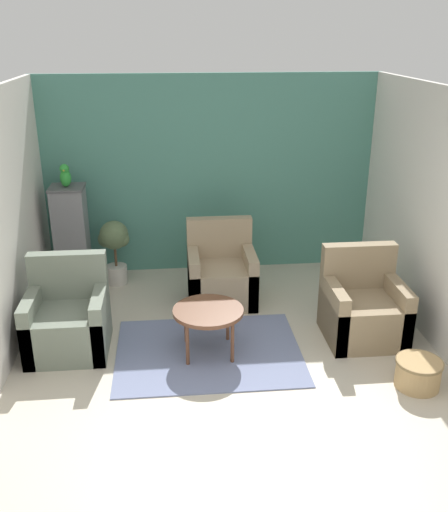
{
  "coord_description": "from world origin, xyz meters",
  "views": [
    {
      "loc": [
        -0.52,
        -3.47,
        3.0
      ],
      "look_at": [
        0.0,
        1.8,
        0.88
      ],
      "focal_mm": 40.0,
      "sensor_mm": 36.0,
      "label": 1
    }
  ],
  "objects_px": {
    "potted_plant": "(114,244)",
    "parrot": "(65,176)",
    "coffee_table": "(208,313)",
    "armchair_right": "(363,310)",
    "armchair_middle": "(221,276)",
    "wicker_basket": "(418,372)",
    "armchair_left": "(68,321)",
    "birdcage": "(72,238)"
  },
  "relations": [
    {
      "from": "armchair_middle",
      "to": "armchair_right",
      "type": "bearing_deg",
      "value": -36.54
    },
    {
      "from": "armchair_middle",
      "to": "wicker_basket",
      "type": "xyz_separation_m",
      "value": [
        1.58,
        -1.93,
        -0.17
      ]
    },
    {
      "from": "coffee_table",
      "to": "potted_plant",
      "type": "distance_m",
      "value": 2.05
    },
    {
      "from": "coffee_table",
      "to": "wicker_basket",
      "type": "distance_m",
      "value": 2.0
    },
    {
      "from": "coffee_table",
      "to": "armchair_left",
      "type": "distance_m",
      "value": 1.4
    },
    {
      "from": "armchair_right",
      "to": "birdcage",
      "type": "distance_m",
      "value": 3.55
    },
    {
      "from": "parrot",
      "to": "wicker_basket",
      "type": "distance_m",
      "value": 4.4
    },
    {
      "from": "armchair_left",
      "to": "wicker_basket",
      "type": "relative_size",
      "value": 2.25
    },
    {
      "from": "coffee_table",
      "to": "armchair_right",
      "type": "height_order",
      "value": "armchair_right"
    },
    {
      "from": "armchair_right",
      "to": "armchair_middle",
      "type": "xyz_separation_m",
      "value": [
        -1.37,
        1.01,
        0.0
      ]
    },
    {
      "from": "parrot",
      "to": "armchair_middle",
      "type": "bearing_deg",
      "value": -18.88
    },
    {
      "from": "armchair_left",
      "to": "armchair_right",
      "type": "xyz_separation_m",
      "value": [
        2.98,
        -0.05,
        0.0
      ]
    },
    {
      "from": "armchair_left",
      "to": "potted_plant",
      "type": "bearing_deg",
      "value": 77.63
    },
    {
      "from": "armchair_right",
      "to": "wicker_basket",
      "type": "bearing_deg",
      "value": -76.75
    },
    {
      "from": "armchair_left",
      "to": "wicker_basket",
      "type": "height_order",
      "value": "armchair_left"
    },
    {
      "from": "wicker_basket",
      "to": "parrot",
      "type": "bearing_deg",
      "value": 142.91
    },
    {
      "from": "armchair_middle",
      "to": "birdcage",
      "type": "relative_size",
      "value": 0.74
    },
    {
      "from": "potted_plant",
      "to": "parrot",
      "type": "bearing_deg",
      "value": 178.9
    },
    {
      "from": "parrot",
      "to": "armchair_right",
      "type": "bearing_deg",
      "value": -27.28
    },
    {
      "from": "armchair_left",
      "to": "birdcage",
      "type": "xyz_separation_m",
      "value": [
        -0.16,
        1.57,
        0.31
      ]
    },
    {
      "from": "coffee_table",
      "to": "potted_plant",
      "type": "height_order",
      "value": "potted_plant"
    },
    {
      "from": "armchair_right",
      "to": "birdcage",
      "type": "xyz_separation_m",
      "value": [
        -3.14,
        1.62,
        0.31
      ]
    },
    {
      "from": "armchair_right",
      "to": "parrot",
      "type": "xyz_separation_m",
      "value": [
        -3.14,
        1.62,
        1.08
      ]
    },
    {
      "from": "coffee_table",
      "to": "armchair_right",
      "type": "relative_size",
      "value": 0.74
    },
    {
      "from": "armchair_middle",
      "to": "birdcage",
      "type": "distance_m",
      "value": 1.9
    },
    {
      "from": "coffee_table",
      "to": "armchair_middle",
      "type": "relative_size",
      "value": 0.74
    },
    {
      "from": "potted_plant",
      "to": "wicker_basket",
      "type": "xyz_separation_m",
      "value": [
        2.85,
        -2.53,
        -0.38
      ]
    },
    {
      "from": "armchair_left",
      "to": "armchair_middle",
      "type": "xyz_separation_m",
      "value": [
        1.61,
        0.97,
        0.0
      ]
    },
    {
      "from": "coffee_table",
      "to": "parrot",
      "type": "xyz_separation_m",
      "value": [
        -1.54,
        1.78,
        0.96
      ]
    },
    {
      "from": "armchair_right",
      "to": "armchair_middle",
      "type": "distance_m",
      "value": 1.7
    },
    {
      "from": "coffee_table",
      "to": "potted_plant",
      "type": "relative_size",
      "value": 0.84
    },
    {
      "from": "potted_plant",
      "to": "wicker_basket",
      "type": "relative_size",
      "value": 1.97
    },
    {
      "from": "coffee_table",
      "to": "wicker_basket",
      "type": "height_order",
      "value": "coffee_table"
    },
    {
      "from": "armchair_middle",
      "to": "wicker_basket",
      "type": "relative_size",
      "value": 2.25
    },
    {
      "from": "coffee_table",
      "to": "parrot",
      "type": "bearing_deg",
      "value": 130.75
    },
    {
      "from": "armchair_left",
      "to": "armchair_middle",
      "type": "bearing_deg",
      "value": 30.96
    },
    {
      "from": "coffee_table",
      "to": "wicker_basket",
      "type": "relative_size",
      "value": 1.66
    },
    {
      "from": "armchair_left",
      "to": "armchair_right",
      "type": "relative_size",
      "value": 1.0
    },
    {
      "from": "armchair_right",
      "to": "parrot",
      "type": "distance_m",
      "value": 3.7
    },
    {
      "from": "armchair_middle",
      "to": "potted_plant",
      "type": "xyz_separation_m",
      "value": [
        -1.27,
        0.6,
        0.22
      ]
    },
    {
      "from": "birdcage",
      "to": "armchair_right",
      "type": "bearing_deg",
      "value": -27.24
    },
    {
      "from": "parrot",
      "to": "potted_plant",
      "type": "distance_m",
      "value": 1.01
    }
  ]
}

